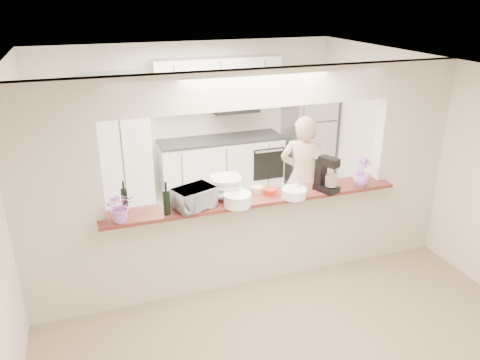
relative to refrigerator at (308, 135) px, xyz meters
name	(u,v)px	position (x,y,z in m)	size (l,w,h in m)	color
floor	(252,278)	(-2.05, -2.65, -0.85)	(6.00, 6.00, 0.00)	gray
tile_overlay	(216,222)	(-2.05, -1.10, -0.84)	(5.00, 2.90, 0.01)	silver
partition	(253,163)	(-2.05, -2.65, 0.63)	(5.00, 0.15, 2.50)	beige
bar_counter	(252,236)	(-2.05, -2.65, -0.27)	(3.40, 0.38, 1.09)	beige
kitchen_cabinets	(183,140)	(-2.24, 0.07, 0.12)	(3.15, 0.62, 2.25)	silver
refrigerator	(308,135)	(0.00, 0.00, 0.00)	(0.75, 0.70, 1.70)	#A0A0A4
flower_left	(120,206)	(-3.52, -2.80, 0.40)	(0.29, 0.25, 0.32)	#DE75CB
wine_bottle_a	(125,199)	(-3.45, -2.58, 0.37)	(0.07, 0.07, 0.33)	black
wine_bottle_b	(167,201)	(-3.05, -2.80, 0.38)	(0.07, 0.07, 0.37)	black
toaster_oven	(194,198)	(-2.75, -2.75, 0.36)	(0.42, 0.28, 0.23)	#B7B7BC
serving_bowls	(226,187)	(-2.35, -2.60, 0.36)	(0.33, 0.33, 0.24)	white
plate_stack_a	(237,200)	(-2.30, -2.84, 0.31)	(0.30, 0.30, 0.14)	white
plate_stack_b	(294,193)	(-1.63, -2.84, 0.29)	(0.28, 0.28, 0.10)	white
red_bowl	(270,192)	(-1.85, -2.68, 0.27)	(0.15, 0.15, 0.07)	maroon
tan_bowl	(257,189)	(-1.97, -2.57, 0.27)	(0.14, 0.14, 0.07)	tan
utensil_caddy	(295,187)	(-1.60, -2.80, 0.34)	(0.27, 0.17, 0.24)	silver
stand_mixer	(326,176)	(-1.21, -2.79, 0.42)	(0.27, 0.32, 0.41)	black
flower_right	(361,172)	(-0.75, -2.80, 0.42)	(0.20, 0.20, 0.36)	#BD66BA
person	(303,178)	(-1.02, -1.85, 0.01)	(0.63, 0.41, 1.73)	tan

